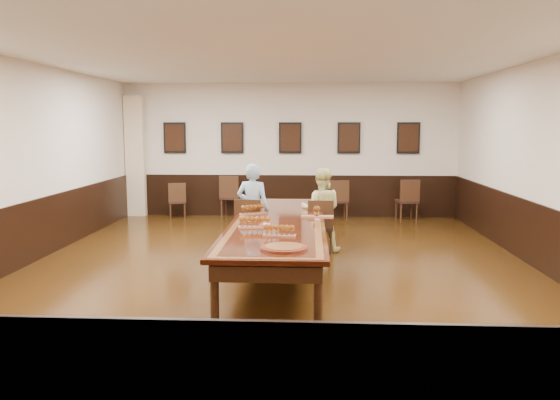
# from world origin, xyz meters

# --- Properties ---
(floor) EXTENTS (8.00, 10.00, 0.02)m
(floor) POSITION_xyz_m (0.00, 0.00, -0.01)
(floor) COLOR black
(floor) RESTS_ON ground
(ceiling) EXTENTS (8.00, 10.00, 0.02)m
(ceiling) POSITION_xyz_m (0.00, 0.00, 3.21)
(ceiling) COLOR white
(ceiling) RESTS_ON floor
(wall_back) EXTENTS (8.00, 0.02, 3.20)m
(wall_back) POSITION_xyz_m (0.00, 5.01, 1.60)
(wall_back) COLOR beige
(wall_back) RESTS_ON floor
(wall_front) EXTENTS (8.00, 0.02, 3.20)m
(wall_front) POSITION_xyz_m (0.00, -5.01, 1.60)
(wall_front) COLOR beige
(wall_front) RESTS_ON floor
(wall_left) EXTENTS (0.02, 10.00, 3.20)m
(wall_left) POSITION_xyz_m (-4.01, 0.00, 1.60)
(wall_left) COLOR beige
(wall_left) RESTS_ON floor
(wall_right) EXTENTS (0.02, 10.00, 3.20)m
(wall_right) POSITION_xyz_m (4.01, 0.00, 1.60)
(wall_right) COLOR beige
(wall_right) RESTS_ON floor
(chair_man) EXTENTS (0.55, 0.58, 0.98)m
(chair_man) POSITION_xyz_m (-0.51, 0.92, 0.49)
(chair_man) COLOR black
(chair_man) RESTS_ON floor
(chair_woman) EXTENTS (0.46, 0.50, 0.93)m
(chair_woman) POSITION_xyz_m (0.67, 1.16, 0.47)
(chair_woman) COLOR black
(chair_woman) RESTS_ON floor
(spare_chair_a) EXTENTS (0.50, 0.53, 0.86)m
(spare_chair_a) POSITION_xyz_m (-2.66, 4.48, 0.43)
(spare_chair_a) COLOR black
(spare_chair_a) RESTS_ON floor
(spare_chair_b) EXTENTS (0.53, 0.57, 1.01)m
(spare_chair_b) POSITION_xyz_m (-1.41, 4.76, 0.50)
(spare_chair_b) COLOR black
(spare_chair_b) RESTS_ON floor
(spare_chair_c) EXTENTS (0.49, 0.52, 0.94)m
(spare_chair_c) POSITION_xyz_m (1.14, 4.52, 0.47)
(spare_chair_c) COLOR black
(spare_chair_c) RESTS_ON floor
(spare_chair_d) EXTENTS (0.52, 0.55, 0.97)m
(spare_chair_d) POSITION_xyz_m (2.72, 4.47, 0.48)
(spare_chair_d) COLOR black
(spare_chair_d) RESTS_ON floor
(person_man) EXTENTS (0.63, 0.48, 1.56)m
(person_man) POSITION_xyz_m (-0.49, 1.02, 0.78)
(person_man) COLOR #548FD2
(person_man) RESTS_ON floor
(person_woman) EXTENTS (0.75, 0.60, 1.46)m
(person_woman) POSITION_xyz_m (0.68, 1.26, 0.73)
(person_woman) COLOR #F5EE99
(person_woman) RESTS_ON floor
(pink_phone) EXTENTS (0.09, 0.14, 0.01)m
(pink_phone) POSITION_xyz_m (0.60, 0.11, 0.76)
(pink_phone) COLOR #DC49A6
(pink_phone) RESTS_ON conference_table
(curtain) EXTENTS (0.45, 0.18, 2.90)m
(curtain) POSITION_xyz_m (-3.75, 4.82, 1.45)
(curtain) COLOR beige
(curtain) RESTS_ON floor
(wainscoting) EXTENTS (8.00, 10.00, 1.00)m
(wainscoting) POSITION_xyz_m (0.00, 0.00, 0.50)
(wainscoting) COLOR black
(wainscoting) RESTS_ON floor
(conference_table) EXTENTS (1.40, 5.00, 0.76)m
(conference_table) POSITION_xyz_m (0.00, 0.00, 0.61)
(conference_table) COLOR black
(conference_table) RESTS_ON floor
(posters) EXTENTS (6.14, 0.04, 0.74)m
(posters) POSITION_xyz_m (0.00, 4.94, 1.90)
(posters) COLOR black
(posters) RESTS_ON wall_back
(flight_a) EXTENTS (0.44, 0.35, 0.16)m
(flight_a) POSITION_xyz_m (-0.45, 0.56, 0.83)
(flight_a) COLOR #97573F
(flight_a) RESTS_ON conference_table
(flight_b) EXTENTS (0.51, 0.16, 0.19)m
(flight_b) POSITION_xyz_m (0.60, 0.29, 0.84)
(flight_b) COLOR #97573F
(flight_b) RESTS_ON conference_table
(flight_c) EXTENTS (0.47, 0.17, 0.17)m
(flight_c) POSITION_xyz_m (-0.29, -0.65, 0.83)
(flight_c) COLOR #97573F
(flight_c) RESTS_ON conference_table
(flight_d) EXTENTS (0.44, 0.17, 0.16)m
(flight_d) POSITION_xyz_m (0.08, -1.21, 0.82)
(flight_d) COLOR #97573F
(flight_d) RESTS_ON conference_table
(red_plate_grp) EXTENTS (0.21, 0.21, 0.03)m
(red_plate_grp) POSITION_xyz_m (-0.16, -0.42, 0.76)
(red_plate_grp) COLOR red
(red_plate_grp) RESTS_ON conference_table
(carved_platter) EXTENTS (0.62, 0.62, 0.04)m
(carved_platter) POSITION_xyz_m (0.18, -1.96, 0.77)
(carved_platter) COLOR #531A10
(carved_platter) RESTS_ON conference_table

